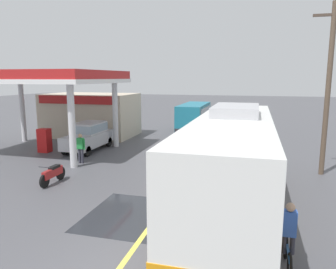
{
  "coord_description": "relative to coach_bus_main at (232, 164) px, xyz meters",
  "views": [
    {
      "loc": [
        3.1,
        -6.95,
        4.7
      ],
      "look_at": [
        -1.5,
        10.0,
        1.6
      ],
      "focal_mm": 34.74,
      "sensor_mm": 36.0,
      "label": 1
    }
  ],
  "objects": [
    {
      "name": "cyclist_on_shoulder",
      "position": [
        1.62,
        -3.2,
        -0.94
      ],
      "size": [
        0.34,
        1.82,
        1.72
      ],
      "color": "black",
      "rests_on": "ground"
    },
    {
      "name": "wet_puddle_patch",
      "position": [
        -3.31,
        -1.22,
        -1.72
      ],
      "size": [
        2.99,
        3.54,
        0.01
      ],
      "primitive_type": "cube",
      "color": "#26282D",
      "rests_on": "ground"
    },
    {
      "name": "minibus_opposing_lane",
      "position": [
        -4.44,
        16.4,
        -0.25
      ],
      "size": [
        2.04,
        6.13,
        2.44
      ],
      "color": "teal",
      "rests_on": "ground"
    },
    {
      "name": "utility_pole_roadside",
      "position": [
        3.94,
        5.74,
        2.51
      ],
      "size": [
        1.8,
        0.24,
        8.1
      ],
      "color": "brown",
      "rests_on": "ground"
    },
    {
      "name": "coach_bus_main",
      "position": [
        0.0,
        0.0,
        0.0
      ],
      "size": [
        2.6,
        11.04,
        3.69
      ],
      "color": "white",
      "rests_on": "ground"
    },
    {
      "name": "pedestrian_near_pump",
      "position": [
        -8.53,
        4.5,
        -0.79
      ],
      "size": [
        0.55,
        0.22,
        1.66
      ],
      "color": "#33333F",
      "rests_on": "ground"
    },
    {
      "name": "ground",
      "position": [
        -2.4,
        15.84,
        -1.72
      ],
      "size": [
        120.0,
        120.0,
        0.0
      ],
      "primitive_type": "plane",
      "color": "#4C4C51"
    },
    {
      "name": "motorcycle_parked_forecourt",
      "position": [
        -7.94,
        1.05,
        -1.28
      ],
      "size": [
        0.55,
        1.8,
        0.92
      ],
      "color": "black",
      "rests_on": "ground"
    },
    {
      "name": "lane_divider_stripe",
      "position": [
        -2.4,
        10.84,
        -1.72
      ],
      "size": [
        0.16,
        50.0,
        0.01
      ],
      "primitive_type": "cube",
      "color": "#D8CC4C",
      "rests_on": "ground"
    },
    {
      "name": "gas_station_roadside",
      "position": [
        -12.17,
        10.55,
        0.91
      ],
      "size": [
        9.1,
        11.95,
        5.1
      ],
      "color": "#B21E1E",
      "rests_on": "ground"
    },
    {
      "name": "car_at_pump",
      "position": [
        -9.74,
        7.58,
        -0.71
      ],
      "size": [
        1.7,
        4.2,
        1.82
      ],
      "color": "#B2B2B7",
      "rests_on": "ground"
    },
    {
      "name": "car_trailing_behind_bus",
      "position": [
        -0.72,
        15.76,
        -0.71
      ],
      "size": [
        1.7,
        4.2,
        1.82
      ],
      "color": "olive",
      "rests_on": "ground"
    }
  ]
}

